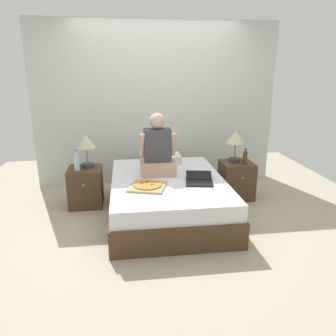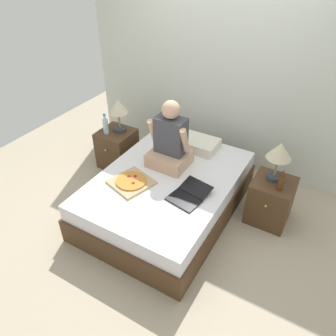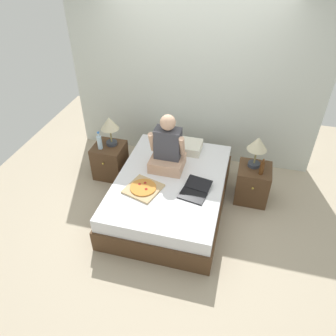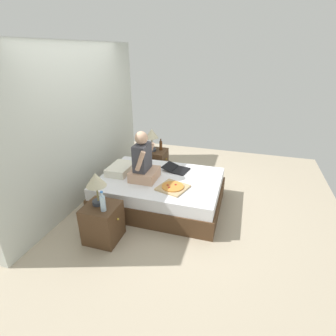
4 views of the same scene
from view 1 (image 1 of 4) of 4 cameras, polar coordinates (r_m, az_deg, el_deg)
ground_plane at (r=4.27m, az=-0.07°, el=-8.03°), size 5.76×5.76×0.00m
wall_back at (r=5.23m, az=-2.06°, el=10.90°), size 3.76×0.12×2.50m
bed at (r=4.17m, az=-0.07°, el=-5.04°), size 1.42×1.97×0.49m
nightstand_left at (r=4.59m, az=-14.12°, el=-3.17°), size 0.44×0.47×0.53m
lamp_on_left_nightstand at (r=4.47m, az=-14.08°, el=4.17°), size 0.26×0.26×0.45m
water_bottle at (r=4.41m, az=-15.62°, el=0.96°), size 0.07×0.07×0.28m
nightstand_right at (r=4.82m, az=11.80°, el=-2.03°), size 0.44×0.47×0.53m
lamp_on_right_nightstand at (r=4.70m, az=11.69°, el=4.95°), size 0.26×0.26×0.45m
beer_bottle at (r=4.65m, az=13.28°, el=1.79°), size 0.06×0.06×0.23m
pillow at (r=4.74m, az=-1.00°, el=1.61°), size 0.52×0.34×0.12m
person_seated at (r=4.22m, az=-1.84°, el=2.86°), size 0.47×0.40×0.78m
laptop at (r=3.96m, az=5.45°, el=-2.20°), size 0.39×0.46×0.07m
pizza_box at (r=3.78m, az=-3.61°, el=-3.14°), size 0.50×0.50×0.05m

